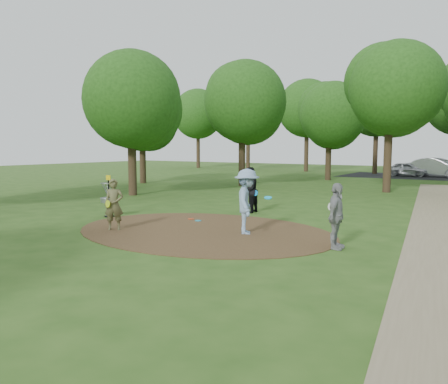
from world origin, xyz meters
The scene contains 14 objects.
ground centered at (0.00, 0.00, 0.00)m, with size 100.00×100.00×0.00m, color #2D5119.
dirt_clearing centered at (0.00, 0.00, 0.01)m, with size 8.40×8.40×0.02m, color #47301C.
footpath centered at (6.50, 2.00, 0.01)m, with size 2.00×40.00×0.01m, color #8C7A5B.
parking_lot centered at (2.00, 30.00, 0.00)m, with size 14.00×8.00×0.01m, color black.
player_observer_with_disc centered at (-2.35, -1.42, 0.80)m, with size 0.70×0.66×1.60m.
player_throwing_with_disc centered at (1.38, 0.33, 0.97)m, with size 1.47×1.45×1.94m.
player_walking_with_disc centered at (-0.66, 4.01, 0.89)m, with size 0.77×0.90×1.79m.
player_waiting_with_disc centered at (4.23, -0.08, 0.84)m, with size 0.49×1.02×1.68m.
disc_ground_cyan centered at (-1.13, 1.28, 0.03)m, with size 0.22×0.22×0.02m, color #179CBB.
disc_ground_red centered at (-1.57, 1.45, 0.03)m, with size 0.22×0.22×0.02m, color #B93512.
car_left centered at (0.36, 29.73, 0.62)m, with size 1.46×3.62×1.24m, color #96979D.
car_right centered at (2.69, 29.89, 0.82)m, with size 1.73×4.96×1.63m, color #AAABB2.
disc_golf_basket centered at (-4.50, 0.30, 0.87)m, with size 0.63×0.63×1.54m.
tree_ring centered at (0.83, 8.06, 5.07)m, with size 36.72×45.65×8.86m.
Camera 1 is at (7.83, -10.72, 2.59)m, focal length 35.00 mm.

